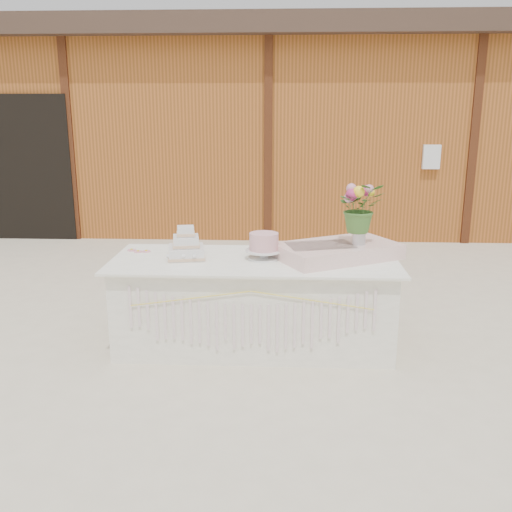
{
  "coord_description": "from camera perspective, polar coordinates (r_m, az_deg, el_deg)",
  "views": [
    {
      "loc": [
        0.24,
        -4.61,
        2.01
      ],
      "look_at": [
        0.0,
        0.3,
        0.72
      ],
      "focal_mm": 40.0,
      "sensor_mm": 36.0,
      "label": 1
    }
  ],
  "objects": [
    {
      "name": "ground",
      "position": [
        5.04,
        -0.17,
        -8.82
      ],
      "size": [
        80.0,
        80.0,
        0.0
      ],
      "primitive_type": "plane",
      "color": "beige",
      "rests_on": "ground"
    },
    {
      "name": "barn",
      "position": [
        10.62,
        1.49,
        12.87
      ],
      "size": [
        12.6,
        4.6,
        3.3
      ],
      "color": "#9F5321",
      "rests_on": "ground"
    },
    {
      "name": "cake_table",
      "position": [
        4.89,
        -0.18,
        -4.68
      ],
      "size": [
        2.4,
        1.0,
        0.77
      ],
      "color": "white",
      "rests_on": "ground"
    },
    {
      "name": "wedding_cake",
      "position": [
        4.83,
        -7.0,
        0.85
      ],
      "size": [
        0.36,
        0.36,
        0.27
      ],
      "rotation": [
        0.0,
        0.0,
        0.19
      ],
      "color": "silver",
      "rests_on": "cake_table"
    },
    {
      "name": "pink_cake_stand",
      "position": [
        4.76,
        0.79,
        1.15
      ],
      "size": [
        0.31,
        0.31,
        0.22
      ],
      "color": "silver",
      "rests_on": "cake_table"
    },
    {
      "name": "satin_runner",
      "position": [
        4.85,
        8.14,
        0.51
      ],
      "size": [
        1.14,
        0.98,
        0.12
      ],
      "primitive_type": "cube",
      "rotation": [
        0.0,
        0.0,
        0.5
      ],
      "color": "#FCD0CB",
      "rests_on": "cake_table"
    },
    {
      "name": "flower_vase",
      "position": [
        4.84,
        10.27,
        2.05
      ],
      "size": [
        0.11,
        0.11,
        0.15
      ],
      "primitive_type": "cylinder",
      "color": "silver",
      "rests_on": "satin_runner"
    },
    {
      "name": "bouquet",
      "position": [
        4.78,
        10.43,
        5.37
      ],
      "size": [
        0.41,
        0.36,
        0.42
      ],
      "primitive_type": "imported",
      "rotation": [
        0.0,
        0.0,
        0.11
      ],
      "color": "#3C6628",
      "rests_on": "flower_vase"
    },
    {
      "name": "loose_flowers",
      "position": [
        5.0,
        -12.1,
        0.12
      ],
      "size": [
        0.23,
        0.39,
        0.02
      ],
      "primitive_type": null,
      "rotation": [
        0.0,
        0.0,
        0.22
      ],
      "color": "pink",
      "rests_on": "cake_table"
    }
  ]
}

